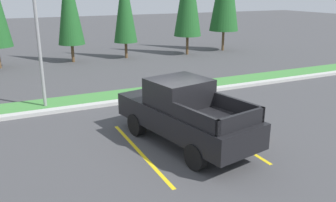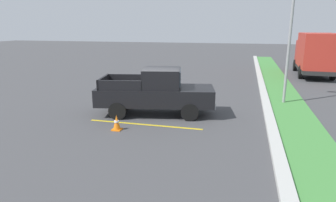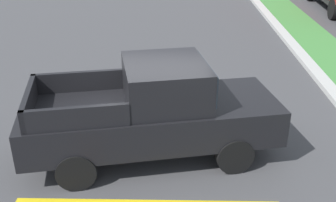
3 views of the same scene
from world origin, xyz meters
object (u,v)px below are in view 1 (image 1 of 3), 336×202
Objects in this scene: traffic_cone at (260,132)px; cypress_tree_center at (69,2)px; cypress_tree_right_inner at (125,4)px; street_light at (36,18)px; pickup_truck_main at (184,113)px.

cypress_tree_center is at bearing 100.12° from traffic_cone.
cypress_tree_right_inner is 16.56m from traffic_cone.
cypress_tree_right_inner is (3.82, -0.14, -0.21)m from cypress_tree_center.
cypress_tree_center is 1.05× the size of cypress_tree_right_inner.
cypress_tree_center reaches higher than street_light.
cypress_tree_center is 3.83m from cypress_tree_right_inner.
traffic_cone is (-0.91, -16.16, -3.51)m from cypress_tree_right_inner.
street_light reaches higher than traffic_cone.
pickup_truck_main is at bearing -102.36° from cypress_tree_right_inner.
cypress_tree_right_inner is at bearing 77.64° from pickup_truck_main.
cypress_tree_center reaches higher than traffic_cone.
traffic_cone is (6.00, -6.56, -3.44)m from street_light.
cypress_tree_right_inner is at bearing -2.03° from cypress_tree_center.
pickup_truck_main is 0.81× the size of cypress_tree_center.
cypress_tree_center is (-0.47, 15.42, 2.97)m from pickup_truck_main.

